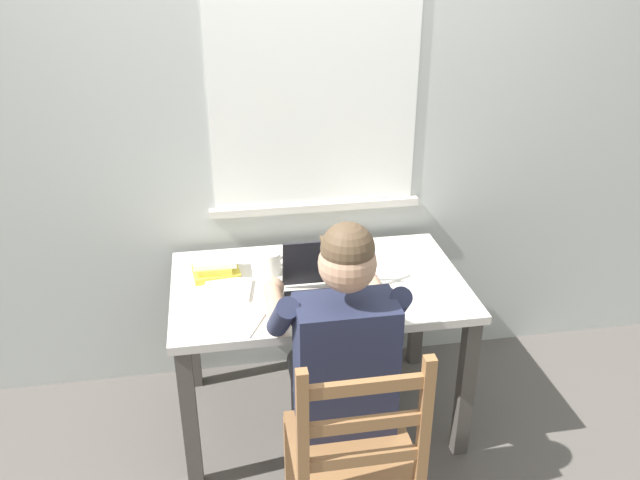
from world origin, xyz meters
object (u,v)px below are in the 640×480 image
coffee_mug_dark (323,258)px  laptop (327,287)px  desk (318,302)px  seated_person (338,353)px  book_stack_main (215,267)px  wooden_chair (353,455)px  computer_mouse (389,294)px  landscape_photo_print (343,253)px  coffee_mug_white (272,263)px

coffee_mug_dark → laptop: bearing=-97.1°
desk → seated_person: seated_person is taller
seated_person → book_stack_main: seated_person is taller
wooden_chair → computer_mouse: wooden_chair is taller
laptop → landscape_photo_print: size_ratio=2.54×
laptop → landscape_photo_print: 0.41m
seated_person → wooden_chair: bearing=-90.0°
seated_person → laptop: bearing=87.2°
laptop → computer_mouse: 0.25m
coffee_mug_white → wooden_chair: bearing=-78.2°
computer_mouse → landscape_photo_print: bearing=104.3°
wooden_chair → coffee_mug_white: 0.91m
landscape_photo_print → computer_mouse: bearing=-81.4°
desk → seated_person: (-0.00, -0.45, 0.06)m
laptop → book_stack_main: 0.51m
desk → seated_person: 0.46m
seated_person → book_stack_main: bearing=125.1°
seated_person → coffee_mug_white: size_ratio=10.54×
laptop → computer_mouse: laptop is taller
seated_person → wooden_chair: seated_person is taller
computer_mouse → coffee_mug_white: bearing=147.5°
coffee_mug_dark → desk: bearing=-109.1°
coffee_mug_white → computer_mouse: bearing=-32.5°
coffee_mug_white → seated_person: bearing=-72.6°
coffee_mug_white → landscape_photo_print: coffee_mug_white is taller
coffee_mug_white → book_stack_main: size_ratio=0.56×
computer_mouse → coffee_mug_dark: 0.37m
desk → wooden_chair: 0.75m
wooden_chair → book_stack_main: bearing=115.5°
laptop → coffee_mug_dark: 0.27m
wooden_chair → laptop: size_ratio=2.79×
coffee_mug_dark → landscape_photo_print: coffee_mug_dark is taller
wooden_chair → computer_mouse: (0.26, 0.56, 0.28)m
laptop → coffee_mug_white: bearing=127.7°
landscape_photo_print → coffee_mug_dark: bearing=-139.5°
desk → landscape_photo_print: 0.30m
laptop → coffee_mug_white: laptop is taller
book_stack_main → landscape_photo_print: (0.57, 0.11, -0.04)m
wooden_chair → book_stack_main: 1.01m
desk → landscape_photo_print: landscape_photo_print is taller
coffee_mug_dark → book_stack_main: (-0.46, 0.01, -0.01)m
book_stack_main → desk: bearing=-18.0°
desk → coffee_mug_dark: bearing=70.9°
desk → laptop: laptop is taller
coffee_mug_dark → book_stack_main: 0.46m
laptop → coffee_mug_dark: (0.03, 0.27, -0.01)m
laptop → book_stack_main: laptop is taller
book_stack_main → coffee_mug_dark: bearing=-1.1°
wooden_chair → coffee_mug_dark: wooden_chair is taller
book_stack_main → computer_mouse: bearing=-24.4°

